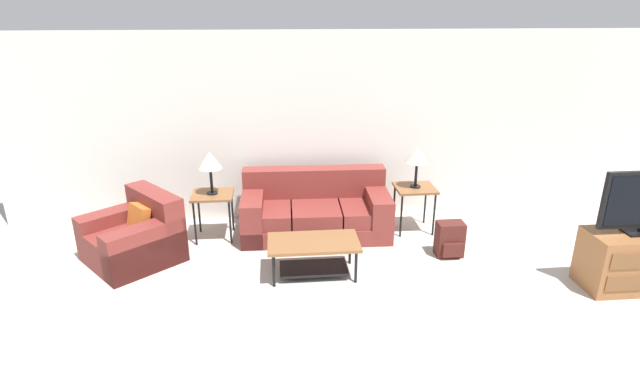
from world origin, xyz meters
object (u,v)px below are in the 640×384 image
object	(u,v)px
armchair	(135,237)
tv_console	(634,260)
coffee_table	(313,250)
couch	(315,212)
side_table_left	(213,199)
table_lamp_right	(417,155)
side_table_right	(415,192)
table_lamp_left	(210,161)
backpack	(450,240)

from	to	relation	value
armchair	tv_console	distance (m)	5.64
armchair	coffee_table	distance (m)	2.17
coffee_table	couch	bearing A→B (deg)	84.01
side_table_left	tv_console	bearing A→B (deg)	-19.85
armchair	table_lamp_right	xyz separation A→B (m)	(3.55, 0.52, 0.77)
side_table_right	table_lamp_left	distance (m)	2.72
side_table_right	table_lamp_left	xyz separation A→B (m)	(-2.67, 0.00, 0.51)
coffee_table	side_table_left	world-z (taller)	side_table_left
armchair	tv_console	world-z (taller)	armchair
armchair	table_lamp_right	size ratio (longest dim) A/B	2.39
coffee_table	side_table_right	bearing A→B (deg)	37.01
side_table_right	table_lamp_left	size ratio (longest dim) A/B	1.11
couch	backpack	bearing A→B (deg)	-27.94
tv_console	backpack	bearing A→B (deg)	152.73
table_lamp_left	table_lamp_right	xyz separation A→B (m)	(2.67, 0.00, 0.00)
tv_console	armchair	bearing A→B (deg)	168.21
tv_console	side_table_right	bearing A→B (deg)	139.61
coffee_table	table_lamp_left	bearing A→B (deg)	137.96
side_table_right	tv_console	world-z (taller)	tv_console
armchair	tv_console	xyz separation A→B (m)	(5.52, -1.15, 0.03)
coffee_table	side_table_right	distance (m)	1.84
couch	side_table_left	bearing A→B (deg)	-177.79
couch	tv_console	bearing A→B (deg)	-27.59
armchair	side_table_right	world-z (taller)	armchair
couch	table_lamp_right	world-z (taller)	table_lamp_right
couch	backpack	xyz separation A→B (m)	(1.58, -0.84, -0.08)
couch	tv_console	world-z (taller)	couch
coffee_table	tv_console	world-z (taller)	tv_console
armchair	backpack	distance (m)	3.80
side_table_left	table_lamp_right	xyz separation A→B (m)	(2.67, 0.00, 0.51)
side_table_right	table_lamp_right	world-z (taller)	table_lamp_right
couch	coffee_table	bearing A→B (deg)	-95.99
armchair	coffee_table	xyz separation A→B (m)	(2.10, -0.57, 0.02)
table_lamp_right	side_table_right	bearing A→B (deg)	-99.46
couch	backpack	size ratio (longest dim) A/B	4.51
armchair	side_table_left	bearing A→B (deg)	30.63
armchair	table_lamp_right	world-z (taller)	table_lamp_right
side_table_left	tv_console	world-z (taller)	tv_console
couch	table_lamp_right	distance (m)	1.54
couch	backpack	world-z (taller)	couch
armchair	side_table_left	world-z (taller)	armchair
side_table_left	table_lamp_left	xyz separation A→B (m)	(-0.00, 0.00, 0.51)
armchair	side_table_left	size ratio (longest dim) A/B	2.16
coffee_table	table_lamp_left	xyz separation A→B (m)	(-1.22, 1.10, 0.75)
backpack	table_lamp_left	bearing A→B (deg)	164.93
table_lamp_left	tv_console	size ratio (longest dim) A/B	0.52
side_table_left	tv_console	xyz separation A→B (m)	(4.64, -1.67, -0.23)
table_lamp_right	backpack	bearing A→B (deg)	-72.88
armchair	table_lamp_left	distance (m)	1.28
table_lamp_right	backpack	xyz separation A→B (m)	(0.24, -0.78, -0.85)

